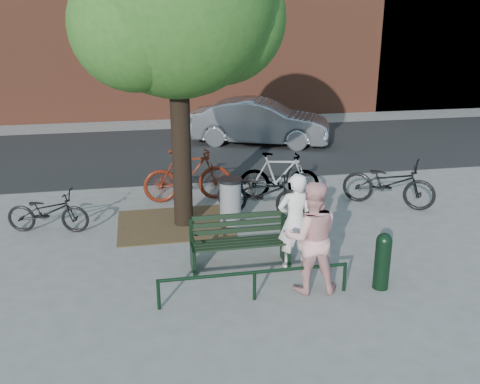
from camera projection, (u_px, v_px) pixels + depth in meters
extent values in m
plane|color=gray|center=(240.00, 266.00, 9.61)|extent=(90.00, 90.00, 0.00)
cube|color=brown|center=(175.00, 224.00, 11.47)|extent=(2.40, 2.00, 0.02)
cube|color=black|center=(190.00, 151.00, 17.50)|extent=(40.00, 7.00, 0.01)
cube|color=black|center=(193.00, 259.00, 9.38)|extent=(0.06, 0.52, 0.45)
cube|color=black|center=(191.00, 230.00, 9.45)|extent=(0.06, 0.06, 0.44)
cylinder|color=black|center=(193.00, 240.00, 9.16)|extent=(0.04, 0.36, 0.04)
cube|color=black|center=(285.00, 251.00, 9.69)|extent=(0.06, 0.52, 0.45)
cube|color=black|center=(283.00, 223.00, 9.76)|extent=(0.06, 0.06, 0.44)
cylinder|color=black|center=(288.00, 232.00, 9.46)|extent=(0.04, 0.36, 0.04)
cube|color=black|center=(240.00, 243.00, 9.46)|extent=(1.64, 0.46, 0.04)
cube|color=black|center=(238.00, 223.00, 9.58)|extent=(1.64, 0.03, 0.47)
cylinder|color=black|center=(159.00, 295.00, 8.14)|extent=(0.06, 0.06, 0.50)
cylinder|color=black|center=(255.00, 285.00, 8.41)|extent=(0.06, 0.06, 0.50)
cylinder|color=black|center=(344.00, 277.00, 8.68)|extent=(0.06, 0.06, 0.50)
cylinder|color=black|center=(255.00, 272.00, 8.34)|extent=(3.00, 0.06, 0.06)
cylinder|color=black|center=(181.00, 138.00, 10.90)|extent=(0.40, 0.40, 3.80)
sphere|color=#265219|center=(221.00, 19.00, 10.60)|extent=(2.60, 2.60, 2.60)
sphere|color=#265219|center=(134.00, 25.00, 9.67)|extent=(2.40, 2.40, 2.40)
imported|color=white|center=(295.00, 221.00, 9.35)|extent=(0.65, 0.44, 1.73)
imported|color=#E19E9B|center=(311.00, 237.00, 8.50)|extent=(1.01, 0.84, 1.86)
cylinder|color=black|center=(382.00, 265.00, 8.72)|extent=(0.26, 0.26, 0.84)
sphere|color=black|center=(384.00, 241.00, 8.59)|extent=(0.26, 0.26, 0.26)
cylinder|color=gray|center=(230.00, 203.00, 11.35)|extent=(0.45, 0.45, 0.95)
cylinder|color=black|center=(230.00, 180.00, 11.18)|extent=(0.50, 0.50, 0.07)
imported|color=black|center=(48.00, 212.00, 10.96)|extent=(1.78, 0.95, 0.89)
imported|color=#51180B|center=(188.00, 175.00, 12.71)|extent=(2.16, 0.68, 1.28)
imported|color=black|center=(261.00, 193.00, 11.77)|extent=(2.17, 1.75, 1.11)
imported|color=gray|center=(279.00, 176.00, 12.83)|extent=(2.01, 0.93, 1.17)
imported|color=black|center=(389.00, 183.00, 12.42)|extent=(2.17, 1.85, 1.12)
imported|color=gray|center=(260.00, 122.00, 18.15)|extent=(4.94, 3.23, 1.54)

